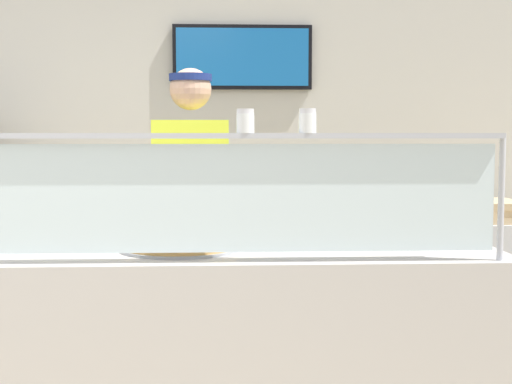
# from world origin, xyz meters

# --- Properties ---
(shop_rear_unit) EXTENTS (6.68, 0.13, 2.70)m
(shop_rear_unit) POSITION_xyz_m (1.14, 2.55, 1.36)
(shop_rear_unit) COLOR beige
(shop_rear_unit) RESTS_ON ground
(serving_counter) EXTENTS (2.28, 0.71, 0.95)m
(serving_counter) POSITION_xyz_m (1.14, 0.36, 0.47)
(serving_counter) COLOR #BCB7B2
(serving_counter) RESTS_ON ground
(sneeze_guard) EXTENTS (2.11, 0.06, 0.49)m
(sneeze_guard) POSITION_xyz_m (1.14, 0.06, 1.25)
(sneeze_guard) COLOR #B2B5BC
(sneeze_guard) RESTS_ON serving_counter
(pizza_tray) EXTENTS (0.51, 0.51, 0.04)m
(pizza_tray) POSITION_xyz_m (0.95, 0.38, 0.97)
(pizza_tray) COLOR #9EA0A8
(pizza_tray) RESTS_ON serving_counter
(pizza_server) EXTENTS (0.11, 0.29, 0.01)m
(pizza_server) POSITION_xyz_m (0.97, 0.36, 0.99)
(pizza_server) COLOR #ADAFB7
(pizza_server) RESTS_ON pizza_tray
(parmesan_shaker) EXTENTS (0.07, 0.07, 0.09)m
(parmesan_shaker) POSITION_xyz_m (1.21, 0.06, 1.47)
(parmesan_shaker) COLOR white
(parmesan_shaker) RESTS_ON sneeze_guard
(pepper_flake_shaker) EXTENTS (0.07, 0.07, 0.09)m
(pepper_flake_shaker) POSITION_xyz_m (1.44, 0.06, 1.47)
(pepper_flake_shaker) COLOR white
(pepper_flake_shaker) RESTS_ON sneeze_guard
(worker_figure) EXTENTS (0.41, 0.50, 1.76)m
(worker_figure) POSITION_xyz_m (0.97, 1.03, 1.01)
(worker_figure) COLOR #23232D
(worker_figure) RESTS_ON ground
(prep_shelf) EXTENTS (0.70, 0.55, 0.85)m
(prep_shelf) POSITION_xyz_m (2.84, 2.06, 0.43)
(prep_shelf) COLOR #B7BABF
(prep_shelf) RESTS_ON ground
(pizza_box_stack) EXTENTS (0.51, 0.49, 0.13)m
(pizza_box_stack) POSITION_xyz_m (2.84, 2.06, 0.92)
(pizza_box_stack) COLOR tan
(pizza_box_stack) RESTS_ON prep_shelf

